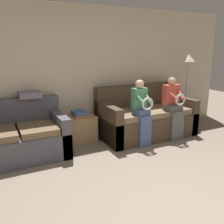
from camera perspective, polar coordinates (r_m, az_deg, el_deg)
The scene contains 10 objects.
ground_plane at distance 2.97m, azimuth 14.49°, elevation -22.67°, with size 14.00×14.00×0.00m, color gray.
wall_back at distance 4.94m, azimuth -7.39°, elevation 8.68°, with size 7.08×0.06×2.55m.
couch_main at distance 5.18m, azimuth 7.65°, elevation -1.44°, with size 1.92×0.95×1.01m.
couch_side at distance 4.40m, azimuth -20.79°, elevation -5.59°, with size 1.55×0.94×0.93m.
child_left_seated at distance 4.57m, azimuth 6.83°, elevation 0.50°, with size 0.28×0.37×1.21m.
child_right_seated at distance 5.01m, azimuth 13.92°, elevation 1.29°, with size 0.34×0.37×1.21m.
side_shelf at distance 4.84m, azimuth -7.43°, elevation -3.76°, with size 0.60×0.48×0.50m.
book_stack at distance 4.76m, azimuth -7.50°, elevation -0.40°, with size 0.25×0.32×0.10m.
floor_lamp at distance 5.90m, azimuth 16.93°, elevation 9.55°, with size 0.28×0.28×1.63m.
throw_pillow at distance 4.58m, azimuth -18.31°, elevation 3.85°, with size 0.37×0.37×0.10m.
Camera 1 is at (-1.64, -1.72, 1.77)m, focal length 40.00 mm.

